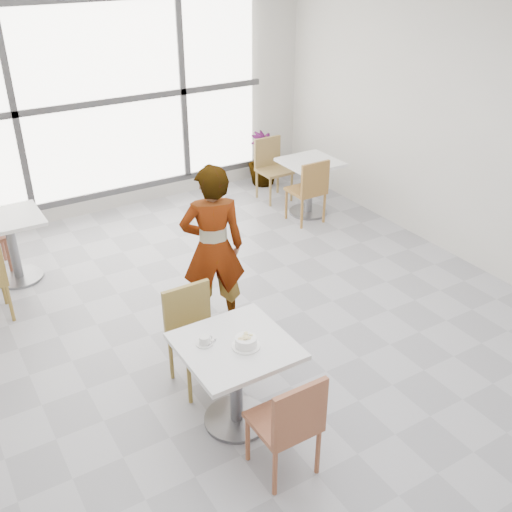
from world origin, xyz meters
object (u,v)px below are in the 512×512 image
chair_far (193,330)px  bg_table_right (309,180)px  plant_right (263,159)px  person (213,248)px  bg_table_left (11,239)px  chair_near (290,421)px  oatmeal_bowl (246,342)px  bg_chair_right_far (271,165)px  bg_chair_right_near (310,187)px  coffee_cup (205,340)px  main_table (236,368)px

chair_far → bg_table_right: size_ratio=1.16×
plant_right → chair_far: bearing=-129.3°
person → plant_right: 3.72m
bg_table_left → chair_near: bearing=-74.9°
chair_far → plant_right: 4.55m
oatmeal_bowl → bg_table_left: size_ratio=0.28×
oatmeal_bowl → plant_right: 5.09m
person → bg_chair_right_far: size_ratio=1.89×
person → plant_right: person is taller
oatmeal_bowl → bg_chair_right_near: bg_chair_right_near is taller
bg_table_left → coffee_cup: bearing=-75.5°
bg_table_left → bg_chair_right_far: size_ratio=0.86×
chair_near → bg_table_right: chair_near is taller
oatmeal_bowl → bg_table_right: bearing=47.4°
bg_chair_right_far → plant_right: (0.18, 0.51, -0.10)m
chair_far → bg_chair_right_far: bearing=48.1°
chair_far → oatmeal_bowl: (0.09, -0.71, 0.29)m
main_table → bg_chair_right_far: bearing=53.9°
oatmeal_bowl → bg_chair_right_near: (2.57, 2.74, -0.29)m
chair_near → plant_right: size_ratio=1.10×
main_table → bg_table_right: bearing=46.3°
main_table → chair_near: (0.05, -0.65, -0.02)m
bg_table_right → plant_right: (0.03, 1.23, -0.09)m
chair_far → bg_chair_right_far: size_ratio=1.00×
main_table → chair_near: chair_near is taller
chair_near → oatmeal_bowl: bearing=-89.8°
bg_chair_right_far → bg_table_right: bearing=-78.8°
oatmeal_bowl → coffee_cup: size_ratio=1.32×
main_table → bg_table_left: bearing=107.2°
coffee_cup → plant_right: bearing=53.2°
bg_chair_right_near → bg_table_right: bearing=-125.5°
coffee_cup → bg_table_left: 3.17m
oatmeal_bowl → person: 1.44m
bg_table_right → bg_chair_right_far: bg_chair_right_far is taller
oatmeal_bowl → person: bearing=71.8°
oatmeal_bowl → coffee_cup: (-0.24, 0.19, -0.01)m
chair_far → plant_right: chair_far is taller
chair_near → main_table: bearing=-85.3°
person → plant_right: (2.34, 2.86, -0.42)m
person → bg_chair_right_far: bearing=-113.5°
main_table → coffee_cup: size_ratio=5.03×
chair_near → bg_table_left: chair_near is taller
bg_chair_right_far → plant_right: bg_chair_right_far is taller
person → bg_table_left: (-1.48, 1.88, -0.33)m
bg_table_left → plant_right: bearing=14.5°
main_table → chair_far: 0.64m
bg_table_left → bg_chair_right_near: bg_chair_right_near is taller
chair_near → bg_table_right: (2.75, 3.58, -0.01)m
coffee_cup → bg_chair_right_far: 4.55m
coffee_cup → bg_chair_right_far: size_ratio=0.18×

